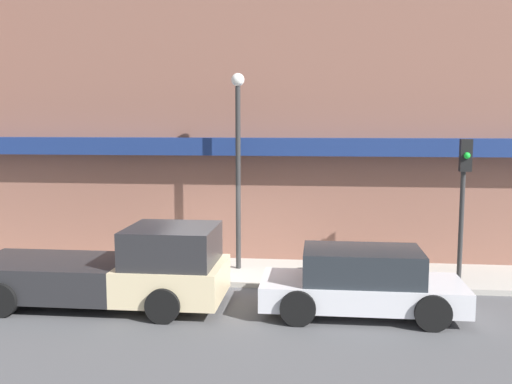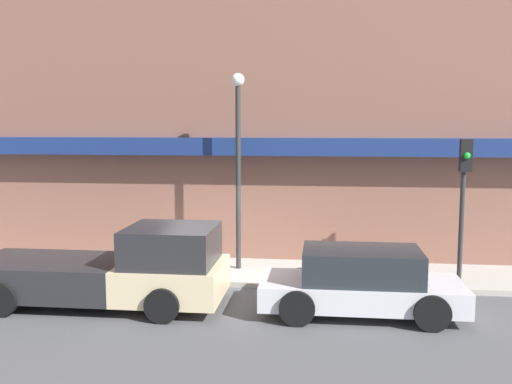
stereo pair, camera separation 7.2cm
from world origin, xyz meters
name	(u,v)px [view 2 (the right image)]	position (x,y,z in m)	size (l,w,h in m)	color
ground_plane	(214,287)	(0.00, 0.00, 0.00)	(80.00, 80.00, 0.00)	#4C4C4F
sidewalk	(223,271)	(0.00, 1.30, 0.07)	(36.00, 2.59, 0.14)	#ADA89E
building	(236,89)	(-0.02, 4.08, 5.25)	(19.80, 3.80, 10.52)	brown
pickup_truck	(116,270)	(-1.95, -1.69, 0.82)	(5.79, 2.32, 1.86)	beige
parked_car	(361,282)	(3.60, -1.69, 0.72)	(4.38, 2.00, 1.46)	silver
fire_hydrant	(135,260)	(-2.35, 0.85, 0.43)	(0.17, 0.17, 0.59)	#196633
street_lamp	(238,148)	(0.44, 1.41, 3.51)	(0.36, 0.36, 5.37)	#2D2D2D
traffic_light	(464,185)	(6.23, 0.59, 2.65)	(0.28, 0.42, 3.64)	#2D2D2D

